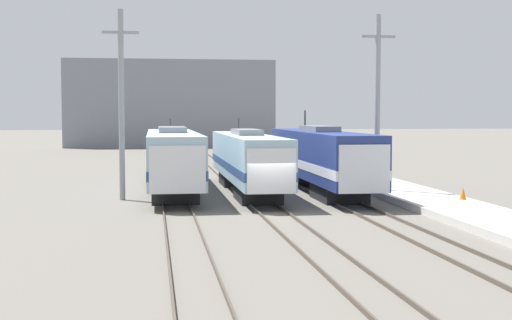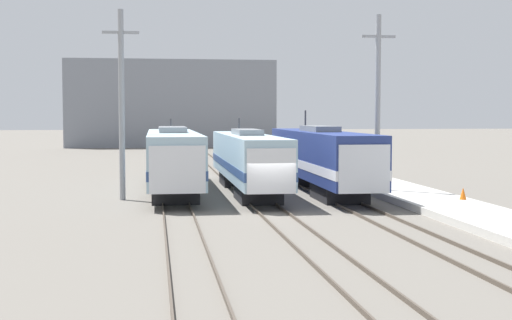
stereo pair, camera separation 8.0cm
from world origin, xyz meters
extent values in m
plane|color=#666059|center=(0.00, 0.00, 0.00)|extent=(400.00, 400.00, 0.00)
cube|color=#4C4238|center=(-5.39, 0.00, 0.07)|extent=(0.07, 120.00, 0.15)
cube|color=#4C4238|center=(-3.95, 0.00, 0.07)|extent=(0.07, 120.00, 0.15)
cube|color=#4C4238|center=(-0.72, 0.00, 0.07)|extent=(0.07, 120.00, 0.15)
cube|color=#4C4238|center=(0.72, 0.00, 0.07)|extent=(0.07, 120.00, 0.15)
cube|color=#4C4238|center=(3.95, 0.00, 0.07)|extent=(0.07, 120.00, 0.15)
cube|color=#4C4238|center=(5.39, 0.00, 0.07)|extent=(0.07, 120.00, 0.15)
cube|color=#232326|center=(-4.67, 5.44, 0.47)|extent=(2.63, 4.37, 0.95)
cube|color=#232326|center=(-4.67, 15.38, 0.47)|extent=(2.63, 4.37, 0.95)
cube|color=#9EBCCC|center=(-4.67, 10.41, 2.38)|extent=(3.09, 19.88, 2.86)
cube|color=navy|center=(-4.67, 10.41, 1.81)|extent=(3.13, 19.92, 0.51)
cube|color=silver|center=(-4.67, 1.39, 2.16)|extent=(2.84, 2.05, 2.43)
cube|color=black|center=(-4.67, 0.45, 2.70)|extent=(2.42, 0.08, 0.68)
cube|color=gray|center=(-4.67, 10.41, 3.98)|extent=(1.70, 4.97, 0.35)
cylinder|color=#38383D|center=(-4.67, 14.79, 4.22)|extent=(0.12, 0.12, 0.84)
cube|color=#232326|center=(0.00, 4.52, 0.47)|extent=(2.31, 4.22, 0.95)
cube|color=#232326|center=(0.00, 14.13, 0.47)|extent=(2.31, 4.22, 0.95)
cube|color=#9EBCCC|center=(0.00, 9.33, 2.30)|extent=(2.72, 19.20, 2.70)
cube|color=navy|center=(0.00, 9.33, 1.76)|extent=(2.76, 19.24, 0.49)
cube|color=silver|center=(0.00, 0.66, 2.10)|extent=(2.50, 2.07, 2.30)
cube|color=black|center=(0.00, -0.30, 2.61)|extent=(2.12, 0.08, 0.64)
cube|color=gray|center=(0.00, 9.33, 3.83)|extent=(1.49, 4.80, 0.35)
cylinder|color=#38383D|center=(0.00, 13.55, 4.17)|extent=(0.12, 0.12, 1.04)
cube|color=black|center=(4.67, 4.21, 0.47)|extent=(2.46, 4.35, 0.95)
cube|color=black|center=(4.67, 14.09, 0.47)|extent=(2.46, 4.35, 0.95)
cube|color=navy|center=(4.67, 9.15, 2.40)|extent=(2.90, 19.76, 2.91)
cube|color=silver|center=(4.67, 9.15, 1.82)|extent=(2.94, 19.80, 0.52)
cube|color=silver|center=(4.67, 0.09, 2.19)|extent=(2.67, 1.84, 2.47)
cube|color=black|center=(4.67, -0.75, 2.73)|extent=(2.27, 0.08, 0.69)
cube|color=slate|center=(4.67, 9.15, 4.03)|extent=(1.59, 4.94, 0.35)
cylinder|color=#38383D|center=(4.67, 13.50, 4.54)|extent=(0.12, 0.12, 1.37)
cylinder|color=gray|center=(-7.65, 6.23, 5.46)|extent=(0.33, 0.33, 10.92)
cube|color=gray|center=(-7.65, 6.23, 9.61)|extent=(2.09, 0.16, 0.16)
cylinder|color=gray|center=(7.57, 6.23, 5.46)|extent=(0.33, 0.33, 10.92)
cube|color=gray|center=(7.57, 6.23, 9.61)|extent=(2.09, 0.16, 0.16)
cube|color=beige|center=(9.20, 0.00, 0.19)|extent=(4.00, 120.00, 0.38)
cone|color=orange|center=(10.57, 0.62, 0.71)|extent=(0.36, 0.36, 0.66)
cube|color=gray|center=(-3.25, 79.28, 6.59)|extent=(31.59, 15.79, 13.17)
camera|label=1|loc=(-5.84, -35.39, 4.93)|focal=50.00mm
camera|label=2|loc=(-5.76, -35.40, 4.93)|focal=50.00mm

